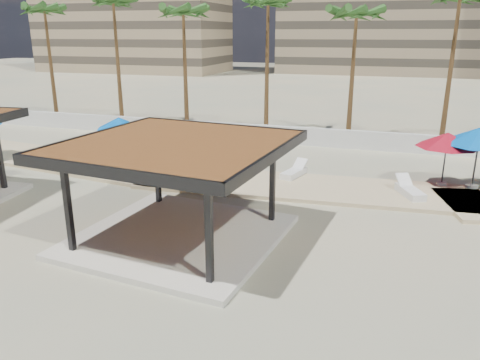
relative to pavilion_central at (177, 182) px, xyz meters
The scene contains 17 objects.
ground 2.48m from the pavilion_central, ahead, with size 200.00×200.00×0.00m, color tan.
promenade 8.56m from the pavilion_central, 67.23° to the left, with size 44.45×7.97×0.24m.
boundary_wall 16.10m from the pavilion_central, 85.67° to the left, with size 56.00×0.30×1.20m, color silver.
pavilion_central is the anchor object (origin of this frame).
umbrella_b 7.31m from the pavilion_central, 112.88° to the left, with size 3.04×3.04×2.26m.
umbrella_c 13.22m from the pavilion_central, 44.00° to the left, with size 3.00×3.00×2.53m.
umbrella_d 14.18m from the pavilion_central, 40.17° to the left, with size 4.24×4.24×2.87m.
umbrella_f 12.11m from the pavilion_central, 131.25° to the left, with size 2.73×2.73×2.31m.
lounger_a 6.11m from the pavilion_central, 93.31° to the left, with size 1.17×2.13×0.77m.
lounger_b 8.91m from the pavilion_central, 73.49° to the left, with size 1.11×2.02×0.73m.
lounger_c 10.84m from the pavilion_central, 41.45° to the left, with size 1.39×2.08×0.75m.
palm_a 27.68m from the pavilion_central, 137.27° to the left, with size 3.00×3.00×9.70m.
palm_b 24.20m from the pavilion_central, 126.43° to the left, with size 3.00×3.00×10.21m.
palm_c 20.60m from the pavilion_central, 113.31° to the left, with size 3.00×3.00×9.38m.
palm_d 20.08m from the pavilion_central, 95.41° to the left, with size 3.00×3.00×9.98m.
palm_e 19.74m from the pavilion_central, 77.10° to the left, with size 3.00×3.00×9.15m.
palm_f 22.22m from the pavilion_central, 61.21° to the left, with size 3.00×3.00×10.02m.
Camera 1 is at (5.65, -14.09, 7.15)m, focal length 35.00 mm.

